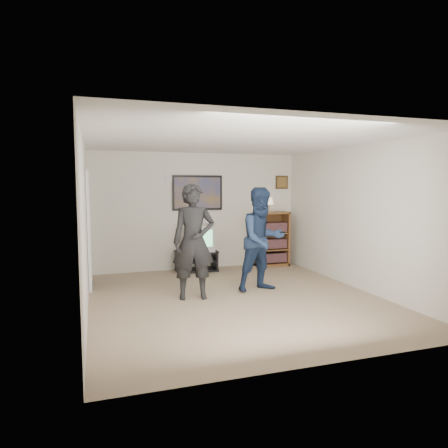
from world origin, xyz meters
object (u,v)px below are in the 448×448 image
bookshelf (271,239)px  person_short (262,239)px  person_tall (194,242)px  media_stand (196,261)px  crt_television (197,238)px

bookshelf → person_short: bearing=-118.8°
person_tall → person_short: bearing=12.1°
media_stand → bookshelf: 1.80m
media_stand → bookshelf: bookshelf is taller
bookshelf → person_tall: person_tall is taller
crt_television → person_tall: person_tall is taller
bookshelf → person_tall: 3.08m
media_stand → crt_television: (0.02, 0.00, 0.49)m
person_tall → person_short: 1.24m
person_short → person_tall: bearing=175.7°
media_stand → person_tall: (-0.54, -1.99, 0.70)m
crt_television → person_short: (0.67, -1.88, 0.18)m
media_stand → crt_television: 0.49m
bookshelf → media_stand: bearing=-178.4°
media_stand → person_short: (0.69, -1.88, 0.67)m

